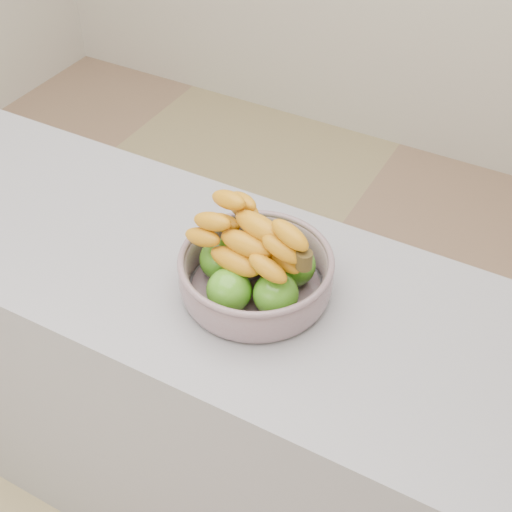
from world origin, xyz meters
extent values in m
plane|color=#9C8C5F|center=(0.00, 0.00, 0.00)|extent=(4.00, 4.00, 0.00)
cube|color=gray|center=(0.00, -0.06, 0.45)|extent=(2.00, 0.60, 0.90)
cylinder|color=#94A1B1|center=(0.31, -0.06, 0.91)|extent=(0.28, 0.28, 0.01)
torus|color=#94A1B1|center=(0.31, -0.06, 0.99)|extent=(0.33, 0.33, 0.02)
sphere|color=#468D18|center=(0.29, -0.14, 0.96)|extent=(0.09, 0.09, 0.09)
sphere|color=#468D18|center=(0.38, -0.11, 0.96)|extent=(0.09, 0.09, 0.09)
sphere|color=#468D18|center=(0.37, -0.01, 0.96)|extent=(0.09, 0.09, 0.09)
sphere|color=#468D18|center=(0.28, 0.01, 0.96)|extent=(0.09, 0.09, 0.09)
sphere|color=#468D18|center=(0.23, -0.07, 0.96)|extent=(0.09, 0.09, 0.09)
ellipsoid|color=orange|center=(0.29, -0.11, 1.01)|extent=(0.21, 0.07, 0.05)
ellipsoid|color=orange|center=(0.30, -0.06, 1.01)|extent=(0.21, 0.09, 0.05)
ellipsoid|color=orange|center=(0.31, -0.01, 1.01)|extent=(0.21, 0.12, 0.05)
ellipsoid|color=orange|center=(0.30, -0.09, 1.05)|extent=(0.21, 0.06, 0.05)
ellipsoid|color=orange|center=(0.32, -0.04, 1.05)|extent=(0.21, 0.13, 0.05)
ellipsoid|color=orange|center=(0.31, -0.06, 1.08)|extent=(0.21, 0.09, 0.05)
cylinder|color=#433515|center=(0.43, -0.09, 1.07)|extent=(0.03, 0.03, 0.04)
camera|label=1|loc=(0.83, -1.01, 1.98)|focal=50.00mm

